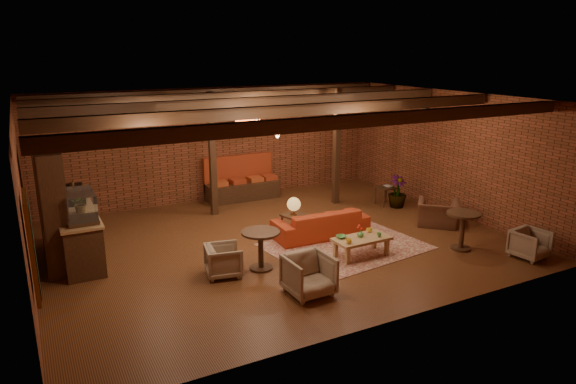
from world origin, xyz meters
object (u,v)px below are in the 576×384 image
round_table_right (463,225)px  plant_tall (399,160)px  coffee_table (361,240)px  armchair_far (530,243)px  armchair_a (224,259)px  armchair_right (438,209)px  side_table_lamp (294,207)px  side_table_book (385,188)px  round_table_left (261,244)px  armchair_b (309,273)px  sofa (321,223)px

round_table_right → plant_tall: bearing=76.5°
coffee_table → round_table_right: 2.29m
coffee_table → armchair_far: bearing=-28.7°
armchair_a → armchair_right: 5.73m
coffee_table → side_table_lamp: 1.79m
side_table_lamp → side_table_book: (3.51, 1.17, -0.26)m
side_table_book → armchair_far: (0.33, -4.43, -0.15)m
coffee_table → plant_tall: plant_tall is taller
armchair_a → side_table_book: 6.11m
round_table_left → armchair_b: 1.42m
armchair_right → side_table_book: bearing=-44.1°
sofa → armchair_right: 3.05m
armchair_a → round_table_right: size_ratio=0.81×
round_table_left → armchair_right: armchair_right is taller
sofa → side_table_book: 3.19m
round_table_right → plant_tall: 3.28m
sofa → round_table_right: 3.13m
armchair_a → armchair_b: size_ratio=0.84×
armchair_a → armchair_b: bearing=-132.7°
round_table_right → sofa: bearing=137.9°
armchair_b → armchair_right: 4.97m
coffee_table → side_table_book: coffee_table is taller
armchair_right → coffee_table: bearing=58.5°
sofa → plant_tall: (3.06, 1.00, 1.01)m
armchair_a → round_table_left: bearing=-83.6°
sofa → coffee_table: size_ratio=1.81×
armchair_b → round_table_right: size_ratio=0.95×
sofa → round_table_right: size_ratio=2.65×
armchair_b → round_table_right: (4.00, 0.32, 0.16)m
sofa → armchair_a: size_ratio=3.29×
sofa → armchair_a: (-2.76, -0.98, 0.01)m
coffee_table → armchair_b: bearing=-151.3°
armchair_b → sofa: bearing=53.4°
round_table_left → armchair_a: round_table_left is taller
coffee_table → round_table_right: (2.18, -0.68, 0.19)m
coffee_table → armchair_far: size_ratio=1.83×
sofa → coffee_table: bearing=97.6°
sofa → round_table_right: (2.32, -2.10, 0.24)m
round_table_right → plant_tall: (0.74, 3.10, 0.77)m
side_table_lamp → armchair_a: side_table_lamp is taller
coffee_table → sofa: bearing=95.6°
coffee_table → round_table_left: round_table_left is taller
round_table_left → plant_tall: size_ratio=0.30×
armchair_far → coffee_table: bearing=143.7°
sofa → round_table_left: round_table_left is taller
armchair_right → plant_tall: plant_tall is taller
side_table_lamp → armchair_far: bearing=-40.4°
armchair_a → armchair_right: armchair_right is taller
side_table_book → coffee_table: bearing=-135.2°
side_table_book → armchair_far: 4.44m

